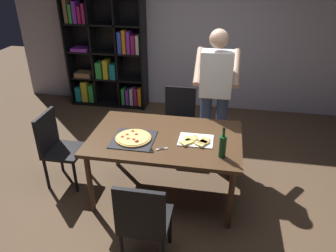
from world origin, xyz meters
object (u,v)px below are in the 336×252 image
Objects in this scene: kitchen_scissors at (155,150)px; chair_far_side at (179,116)px; chair_left_end at (57,144)px; person_serving_pizza at (215,91)px; dining_table at (166,142)px; wine_bottle at (223,146)px; pepperoni_pizza_on_tray at (133,138)px; chair_near_camera at (143,219)px; bookshelf at (106,55)px.

chair_far_side is at bearing 87.72° from kitchen_scissors.
chair_left_end is 0.51× the size of person_serving_pizza.
chair_left_end is (-1.29, 0.00, -0.17)m from dining_table.
chair_far_side is 1.46m from wine_bottle.
chair_far_side and chair_left_end have the same top height.
dining_table is at bearing -90.00° from chair_far_side.
wine_bottle is at bearing -8.52° from chair_left_end.
pepperoni_pizza_on_tray is (-0.32, -1.13, 0.25)m from chair_far_side.
wine_bottle is (1.90, -0.28, 0.36)m from chair_left_end.
pepperoni_pizza_on_tray reaches higher than dining_table.
person_serving_pizza is at bearing 48.79° from pepperoni_pizza_on_tray.
dining_table is 8.27× the size of kitchen_scissors.
chair_far_side is at bearing 74.12° from pepperoni_pizza_on_tray.
dining_table is 1.79× the size of chair_far_side.
person_serving_pizza is (0.47, 0.78, 0.32)m from dining_table.
chair_near_camera is (-0.00, -1.00, -0.17)m from dining_table.
chair_near_camera is 0.51× the size of person_serving_pizza.
bookshelf is (-1.52, 3.38, 0.40)m from chair_near_camera.
bookshelf reaches higher than chair_near_camera.
person_serving_pizza is 1.08m from wine_bottle.
chair_near_camera is at bearing -85.83° from kitchen_scissors.
chair_near_camera is at bearing -90.00° from chair_far_side.
chair_far_side is (0.00, 2.00, 0.00)m from chair_near_camera.
chair_far_side is 0.71m from person_serving_pizza.
chair_near_camera and chair_left_end have the same top height.
person_serving_pizza is 1.23m from pepperoni_pizza_on_tray.
chair_left_end is at bearing 171.48° from wine_bottle.
chair_near_camera and chair_far_side have the same top height.
pepperoni_pizza_on_tray is at bearing 110.15° from chair_near_camera.
chair_far_side is 1.00× the size of chair_left_end.
chair_near_camera is 2.00m from chair_far_side.
wine_bottle reaches higher than dining_table.
chair_far_side is at bearing 90.00° from chair_near_camera.
chair_near_camera is at bearing -37.72° from chair_left_end.
pepperoni_pizza_on_tray is at bearing 170.33° from wine_bottle.
chair_near_camera is at bearing -69.85° from pepperoni_pizza_on_tray.
pepperoni_pizza_on_tray is 2.25× the size of kitchen_scissors.
kitchen_scissors is (1.47, -2.68, -0.15)m from bookshelf.
pepperoni_pizza_on_tray is at bearing 148.28° from kitchen_scissors.
chair_far_side reaches higher than dining_table.
chair_far_side is at bearing 115.27° from wine_bottle.
chair_left_end is 1.99m from person_serving_pizza.
person_serving_pizza is at bearing 58.75° from dining_table.
chair_left_end is 0.46× the size of bookshelf.
bookshelf reaches higher than pepperoni_pizza_on_tray.
kitchen_scissors is at bearing -61.24° from bookshelf.
person_serving_pizza is at bearing -38.80° from bookshelf.
bookshelf reaches higher than kitchen_scissors.
bookshelf reaches higher than person_serving_pizza.
chair_near_camera reaches higher than kitchen_scissors.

